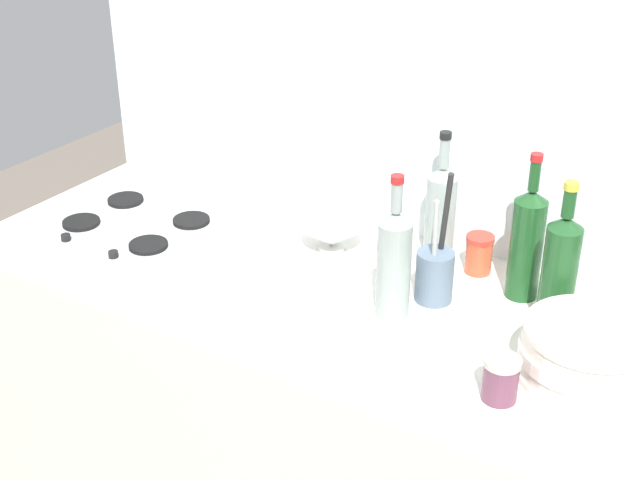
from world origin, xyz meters
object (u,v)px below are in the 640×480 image
wine_bottle_mid_right (394,261)px  wine_bottle_rightmost (440,210)px  wine_bottle_leftmost (527,242)px  condiment_jar_rear (501,379)px  mixing_bowl (331,236)px  condiment_jar_front (479,254)px  stovetop_hob (137,227)px  plate_stack (586,353)px  wine_bottle_mid_left (560,269)px  butter_dish (297,314)px  utensil_crock (435,273)px

wine_bottle_mid_right → wine_bottle_rightmost: (-0.03, 0.29, -0.00)m
wine_bottle_leftmost → wine_bottle_mid_right: size_ratio=1.05×
condiment_jar_rear → mixing_bowl: bearing=150.0°
wine_bottle_rightmost → condiment_jar_front: wine_bottle_rightmost is taller
stovetop_hob → wine_bottle_leftmost: 1.00m
wine_bottle_leftmost → condiment_jar_front: (-0.13, 0.05, -0.09)m
wine_bottle_mid_right → plate_stack: bearing=-1.1°
wine_bottle_mid_left → wine_bottle_rightmost: bearing=157.9°
stovetop_hob → condiment_jar_front: size_ratio=4.86×
stovetop_hob → wine_bottle_rightmost: wine_bottle_rightmost is taller
butter_dish → plate_stack: bearing=14.3°
mixing_bowl → condiment_jar_front: 0.37m
wine_bottle_rightmost → wine_bottle_mid_right: bearing=-84.3°
mixing_bowl → stovetop_hob: bearing=-158.0°
plate_stack → mixing_bowl: 0.73m
plate_stack → butter_dish: plate_stack is taller
stovetop_hob → butter_dish: bearing=-13.6°
mixing_bowl → butter_dish: bearing=-70.0°
wine_bottle_leftmost → mixing_bowl: bearing=-174.9°
wine_bottle_mid_right → condiment_jar_rear: bearing=-26.6°
wine_bottle_leftmost → wine_bottle_mid_left: bearing=-36.2°
butter_dish → condiment_jar_rear: (0.47, -0.00, 0.02)m
stovetop_hob → condiment_jar_front: bearing=18.8°
wine_bottle_rightmost → condiment_jar_rear: bearing=-52.2°
plate_stack → wine_bottle_mid_right: size_ratio=0.79×
plate_stack → utensil_crock: 0.40m
wine_bottle_leftmost → utensil_crock: 0.21m
wine_bottle_mid_left → stovetop_hob: bearing=-171.4°
wine_bottle_mid_right → utensil_crock: (0.05, 0.10, -0.06)m
butter_dish → utensil_crock: utensil_crock is taller
wine_bottle_leftmost → condiment_jar_rear: bearing=-74.5°
plate_stack → butter_dish: bearing=-165.7°
plate_stack → butter_dish: size_ratio=1.83×
mixing_bowl → condiment_jar_rear: 0.68m
wine_bottle_mid_left → condiment_jar_front: bearing=152.0°
wine_bottle_mid_right → mixing_bowl: wine_bottle_mid_right is taller
mixing_bowl → utensil_crock: (0.32, -0.08, 0.03)m
wine_bottle_leftmost → condiment_jar_front: wine_bottle_leftmost is taller
utensil_crock → condiment_jar_rear: 0.37m
stovetop_hob → plate_stack: (1.18, 0.00, 0.04)m
wine_bottle_leftmost → butter_dish: bearing=-133.4°
mixing_bowl → wine_bottle_mid_right: bearing=-33.8°
wine_bottle_mid_right → condiment_jar_front: 0.30m
utensil_crock → condiment_jar_rear: size_ratio=3.50×
wine_bottle_leftmost → condiment_jar_rear: 0.41m
plate_stack → wine_bottle_leftmost: size_ratio=0.75×
wine_bottle_mid_right → condiment_jar_rear: wine_bottle_mid_right is taller
wine_bottle_rightmost → utensil_crock: bearing=-66.7°
wine_bottle_mid_right → utensil_crock: bearing=62.3°
wine_bottle_leftmost → wine_bottle_mid_left: (0.10, -0.07, -0.00)m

